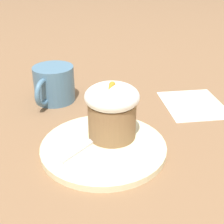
{
  "coord_description": "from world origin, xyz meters",
  "views": [
    {
      "loc": [
        0.41,
        0.15,
        0.3
      ],
      "look_at": [
        -0.03,
        0.01,
        0.06
      ],
      "focal_mm": 50.0,
      "sensor_mm": 36.0,
      "label": 1
    }
  ],
  "objects": [
    {
      "name": "ground_plane",
      "position": [
        0.0,
        0.0,
        0.0
      ],
      "size": [
        4.0,
        4.0,
        0.0
      ],
      "primitive_type": "plane",
      "color": "#846042"
    },
    {
      "name": "dessert_plate",
      "position": [
        0.0,
        0.0,
        0.01
      ],
      "size": [
        0.21,
        0.21,
        0.01
      ],
      "color": "beige",
      "rests_on": "ground_plane"
    },
    {
      "name": "carrot_cake",
      "position": [
        -0.03,
        0.01,
        0.06
      ],
      "size": [
        0.09,
        0.09,
        0.1
      ],
      "color": "olive",
      "rests_on": "dessert_plate"
    },
    {
      "name": "spoon",
      "position": [
        -0.01,
        -0.02,
        0.01
      ],
      "size": [
        0.12,
        0.06,
        0.01
      ],
      "color": "silver",
      "rests_on": "dessert_plate"
    },
    {
      "name": "coffee_cup",
      "position": [
        -0.15,
        -0.17,
        0.04
      ],
      "size": [
        0.12,
        0.09,
        0.08
      ],
      "color": "teal",
      "rests_on": "ground_plane"
    },
    {
      "name": "paper_napkin",
      "position": [
        -0.22,
        0.13,
        0.0
      ],
      "size": [
        0.18,
        0.17,
        0.0
      ],
      "color": "white",
      "rests_on": "ground_plane"
    }
  ]
}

